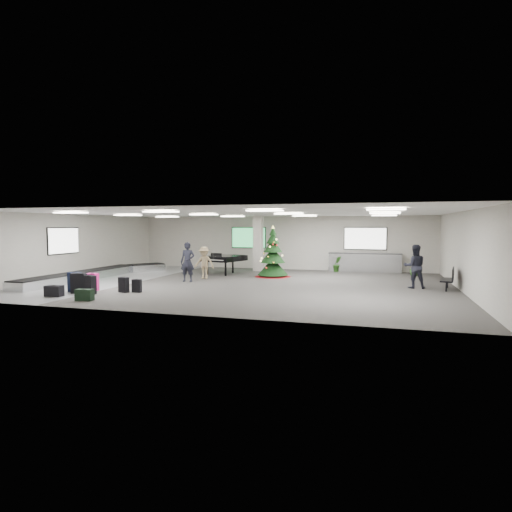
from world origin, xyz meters
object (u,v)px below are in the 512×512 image
(potted_plant_left, at_px, (337,264))
(service_counter, at_px, (365,262))
(baggage_carousel, at_px, (96,274))
(traveler_b, at_px, (204,263))
(traveler_bench, at_px, (415,266))
(christmas_tree, at_px, (273,259))
(grand_piano, at_px, (224,259))
(traveler_a, at_px, (188,262))
(potted_plant_right, at_px, (414,268))
(bench, at_px, (450,277))
(pink_suitcase, at_px, (93,282))

(potted_plant_left, bearing_deg, service_counter, 12.10)
(baggage_carousel, bearing_deg, traveler_b, 14.05)
(traveler_bench, bearing_deg, christmas_tree, -25.43)
(grand_piano, relative_size, traveler_b, 1.53)
(traveler_a, bearing_deg, baggage_carousel, 174.32)
(traveler_bench, xyz_separation_m, potted_plant_right, (0.33, 4.91, -0.53))
(bench, height_order, potted_plant_right, bench)
(christmas_tree, distance_m, traveler_a, 4.52)
(baggage_carousel, relative_size, grand_piano, 3.97)
(grand_piano, distance_m, traveler_a, 3.55)
(christmas_tree, xyz_separation_m, traveler_b, (-3.08, -1.72, -0.11))
(traveler_b, xyz_separation_m, traveler_bench, (9.78, -0.57, 0.12))
(traveler_b, relative_size, potted_plant_left, 1.81)
(pink_suitcase, xyz_separation_m, potted_plant_right, (12.85, 9.31, 0.04))
(pink_suitcase, relative_size, traveler_b, 0.46)
(pink_suitcase, height_order, potted_plant_right, potted_plant_right)
(christmas_tree, distance_m, bench, 8.40)
(baggage_carousel, relative_size, potted_plant_right, 12.35)
(baggage_carousel, relative_size, traveler_bench, 5.27)
(traveler_a, distance_m, potted_plant_right, 11.84)
(pink_suitcase, relative_size, grand_piano, 0.30)
(pink_suitcase, bearing_deg, traveler_a, 60.92)
(traveler_a, relative_size, traveler_b, 1.17)
(christmas_tree, distance_m, potted_plant_right, 7.52)
(traveler_b, xyz_separation_m, potted_plant_left, (6.02, 5.08, -0.36))
(bench, relative_size, potted_plant_right, 1.91)
(service_counter, xyz_separation_m, grand_piano, (-7.32, -3.18, 0.30))
(potted_plant_left, bearing_deg, baggage_carousel, -150.50)
(potted_plant_right, bearing_deg, christmas_tree, -159.55)
(baggage_carousel, relative_size, christmas_tree, 3.65)
(service_counter, relative_size, grand_piano, 1.66)
(traveler_bench, bearing_deg, potted_plant_left, -62.91)
(grand_piano, distance_m, bench, 11.30)
(grand_piano, bearing_deg, potted_plant_left, 43.77)
(baggage_carousel, distance_m, christmas_tree, 8.95)
(grand_piano, distance_m, traveler_b, 2.23)
(traveler_bench, relative_size, potted_plant_left, 2.09)
(traveler_a, bearing_deg, traveler_b, 71.41)
(pink_suitcase, height_order, potted_plant_left, potted_plant_left)
(potted_plant_left, bearing_deg, traveler_bench, -56.34)
(grand_piano, height_order, potted_plant_left, grand_piano)
(traveler_b, xyz_separation_m, potted_plant_right, (10.11, 4.35, -0.41))
(traveler_bench, distance_m, potted_plant_right, 4.95)
(potted_plant_right, bearing_deg, potted_plant_left, 169.80)
(service_counter, bearing_deg, bench, -59.31)
(grand_piano, xyz_separation_m, potted_plant_left, (5.81, 2.86, -0.40))
(christmas_tree, relative_size, traveler_a, 1.43)
(bench, xyz_separation_m, traveler_b, (-11.13, 0.65, 0.29))
(traveler_bench, bearing_deg, service_counter, -75.93)
(service_counter, xyz_separation_m, traveler_a, (-7.82, -6.70, 0.39))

